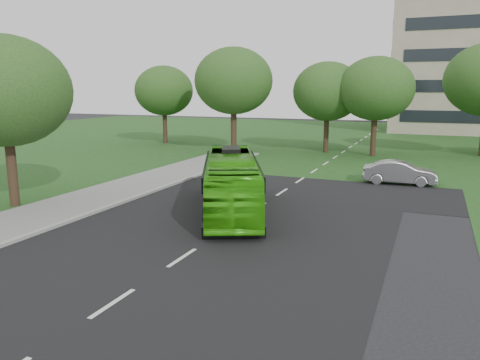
{
  "coord_description": "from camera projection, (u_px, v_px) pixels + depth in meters",
  "views": [
    {
      "loc": [
        8.15,
        -16.09,
        6.02
      ],
      "look_at": [
        -0.62,
        4.98,
        1.6
      ],
      "focal_mm": 35.0,
      "sensor_mm": 36.0,
      "label": 1
    }
  ],
  "objects": [
    {
      "name": "ground",
      "position": [
        207.0,
        242.0,
        18.8
      ],
      "size": [
        160.0,
        160.0,
        0.0
      ],
      "primitive_type": "plane",
      "color": "black",
      "rests_on": "ground"
    },
    {
      "name": "street_surfaces",
      "position": [
        323.0,
        162.0,
        39.56
      ],
      "size": [
        120.0,
        120.0,
        0.15
      ],
      "color": "black",
      "rests_on": "ground"
    },
    {
      "name": "tree_park_a",
      "position": [
        234.0,
        81.0,
        45.21
      ],
      "size": [
        7.59,
        7.59,
        10.08
      ],
      "color": "black",
      "rests_on": "ground"
    },
    {
      "name": "tree_park_b",
      "position": [
        328.0,
        92.0,
        44.67
      ],
      "size": [
        6.61,
        6.61,
        8.67
      ],
      "color": "black",
      "rests_on": "ground"
    },
    {
      "name": "tree_park_c",
      "position": [
        376.0,
        89.0,
        42.07
      ],
      "size": [
        6.77,
        6.77,
        8.99
      ],
      "color": "black",
      "rests_on": "ground"
    },
    {
      "name": "tree_park_f",
      "position": [
        164.0,
        91.0,
        52.17
      ],
      "size": [
        6.49,
        6.49,
        8.67
      ],
      "color": "black",
      "rests_on": "ground"
    },
    {
      "name": "tree_side_near",
      "position": [
        5.0,
        91.0,
        23.49
      ],
      "size": [
        6.59,
        6.59,
        8.75
      ],
      "color": "black",
      "rests_on": "ground"
    },
    {
      "name": "bus",
      "position": [
        231.0,
        183.0,
        23.38
      ],
      "size": [
        6.55,
        10.43,
        2.89
      ],
      "primitive_type": "imported",
      "rotation": [
        0.0,
        0.0,
        0.43
      ],
      "color": "#34A610",
      "rests_on": "ground"
    },
    {
      "name": "sedan",
      "position": [
        400.0,
        172.0,
        30.24
      ],
      "size": [
        4.66,
        1.91,
        1.5
      ],
      "primitive_type": "imported",
      "rotation": [
        0.0,
        0.0,
        1.64
      ],
      "color": "#ADACB2",
      "rests_on": "ground"
    }
  ]
}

